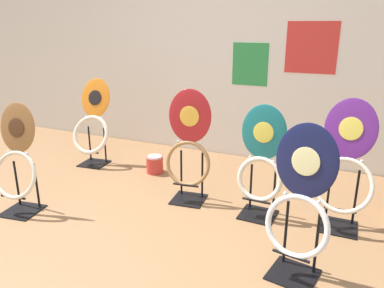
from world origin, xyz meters
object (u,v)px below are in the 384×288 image
Objects in this scene: toilet_seat_display_woodgrain at (17,162)px; toilet_seat_display_teal_sax at (261,165)px; toilet_seat_display_navy_moon at (300,206)px; toilet_seat_display_crimson_swirl at (189,149)px; toilet_seat_display_purple_note at (345,171)px; toilet_seat_display_orange_sun at (92,127)px; paint_can at (155,164)px.

toilet_seat_display_teal_sax is at bearing 21.87° from toilet_seat_display_woodgrain.
toilet_seat_display_navy_moon is 1.06× the size of toilet_seat_display_teal_sax.
toilet_seat_display_crimson_swirl is 1.23m from toilet_seat_display_navy_moon.
toilet_seat_display_purple_note is 0.61m from toilet_seat_display_teal_sax.
toilet_seat_display_orange_sun reaches higher than paint_can.
toilet_seat_display_purple_note is at bearing 3.11° from toilet_seat_display_crimson_swirl.
toilet_seat_display_crimson_swirl reaches higher than paint_can.
toilet_seat_display_crimson_swirl is at bearing -176.89° from toilet_seat_display_purple_note.
toilet_seat_display_purple_note is at bearing 74.26° from toilet_seat_display_navy_moon.
paint_can is (-1.62, 1.11, -0.38)m from toilet_seat_display_navy_moon.
toilet_seat_display_woodgrain is at bearing -147.36° from toilet_seat_display_crimson_swirl.
toilet_seat_display_navy_moon is at bearing 1.90° from toilet_seat_display_woodgrain.
toilet_seat_display_purple_note is (2.57, -0.32, 0.04)m from toilet_seat_display_orange_sun.
toilet_seat_display_crimson_swirl is at bearing 146.67° from toilet_seat_display_navy_moon.
toilet_seat_display_crimson_swirl reaches higher than toilet_seat_display_woodgrain.
toilet_seat_display_teal_sax is (-0.40, 0.65, -0.03)m from toilet_seat_display_navy_moon.
toilet_seat_display_teal_sax is at bearing -2.34° from toilet_seat_display_crimson_swirl.
paint_can is at bearing 159.39° from toilet_seat_display_teal_sax.
toilet_seat_display_navy_moon is at bearing -24.34° from toilet_seat_display_orange_sun.
toilet_seat_display_teal_sax is (1.96, -0.42, 0.02)m from toilet_seat_display_orange_sun.
toilet_seat_display_woodgrain is 1.15m from toilet_seat_display_orange_sun.
toilet_seat_display_teal_sax is at bearing -20.61° from paint_can.
toilet_seat_display_navy_moon is 2.20m from toilet_seat_display_woodgrain.
paint_can is (-1.83, 0.37, -0.36)m from toilet_seat_display_purple_note.
toilet_seat_display_purple_note reaches higher than toilet_seat_display_navy_moon.
toilet_seat_display_navy_moon is at bearing -105.74° from toilet_seat_display_purple_note.
toilet_seat_display_crimson_swirl reaches higher than toilet_seat_display_purple_note.
toilet_seat_display_crimson_swirl is 1.06× the size of toilet_seat_display_orange_sun.
toilet_seat_display_crimson_swirl reaches higher than toilet_seat_display_orange_sun.
paint_can is (-0.59, 0.43, -0.38)m from toilet_seat_display_crimson_swirl.
toilet_seat_display_woodgrain is 2.54m from toilet_seat_display_purple_note.
toilet_seat_display_navy_moon is at bearing -34.44° from paint_can.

